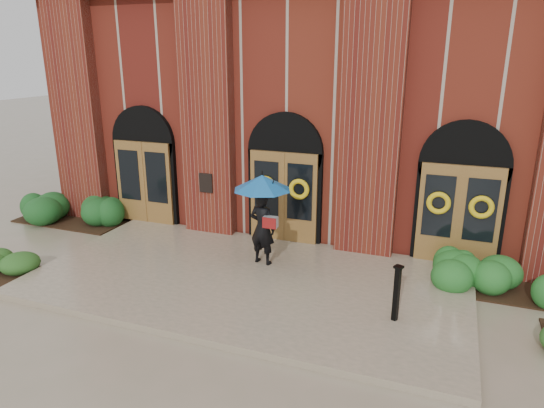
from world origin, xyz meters
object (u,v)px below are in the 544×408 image
at_px(metal_post, 397,292).
at_px(hedge_wall_right, 492,276).
at_px(man_with_umbrella, 262,202).
at_px(hedge_wall_left, 70,209).

distance_m(metal_post, hedge_wall_right, 3.03).
bearing_deg(metal_post, man_with_umbrella, 154.68).
height_order(man_with_umbrella, hedge_wall_right, man_with_umbrella).
bearing_deg(hedge_wall_left, hedge_wall_right, -1.97).
relative_size(man_with_umbrella, hedge_wall_left, 0.70).
bearing_deg(man_with_umbrella, hedge_wall_left, -0.20).
xyz_separation_m(man_with_umbrella, hedge_wall_right, (5.31, 0.72, -1.37)).
xyz_separation_m(man_with_umbrella, metal_post, (3.43, -1.62, -0.97)).
distance_m(man_with_umbrella, hedge_wall_left, 7.30).
relative_size(metal_post, hedge_wall_right, 0.41).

